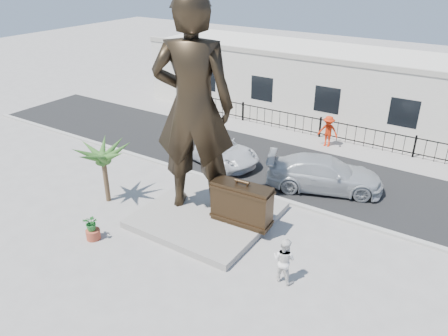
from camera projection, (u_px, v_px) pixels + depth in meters
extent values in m
plane|color=#9E9991|center=(197.00, 238.00, 17.34)|extent=(100.00, 100.00, 0.00)
cube|color=black|center=(285.00, 165.00, 23.36)|extent=(40.00, 7.00, 0.01)
cube|color=#A5A399|center=(253.00, 191.00, 20.70)|extent=(40.00, 0.25, 0.12)
cube|color=#9E9991|center=(314.00, 141.00, 26.37)|extent=(40.00, 2.50, 0.02)
cube|color=gray|center=(208.00, 215.00, 18.65)|extent=(5.20, 5.20, 0.30)
cube|color=black|center=(320.00, 128.00, 26.72)|extent=(22.00, 0.10, 1.20)
cube|color=silver|center=(346.00, 87.00, 29.17)|extent=(28.00, 7.00, 4.40)
imported|color=black|center=(193.00, 107.00, 17.22)|extent=(3.82, 3.27, 8.87)
cube|color=#322415|center=(242.00, 204.00, 17.48)|extent=(2.50, 0.92, 1.73)
imported|color=white|center=(284.00, 260.00, 14.78)|extent=(0.86, 0.69, 1.69)
imported|color=silver|center=(217.00, 149.00, 23.53)|extent=(5.42, 3.39, 1.40)
imported|color=#B1B5B6|center=(324.00, 174.00, 20.71)|extent=(5.87, 3.99, 1.58)
imported|color=red|center=(328.00, 131.00, 25.29)|extent=(1.23, 0.76, 1.84)
cylinder|color=#A5432B|center=(93.00, 234.00, 17.25)|extent=(0.56, 0.56, 0.40)
imported|color=#24702A|center=(91.00, 223.00, 17.02)|extent=(0.74, 0.69, 0.67)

